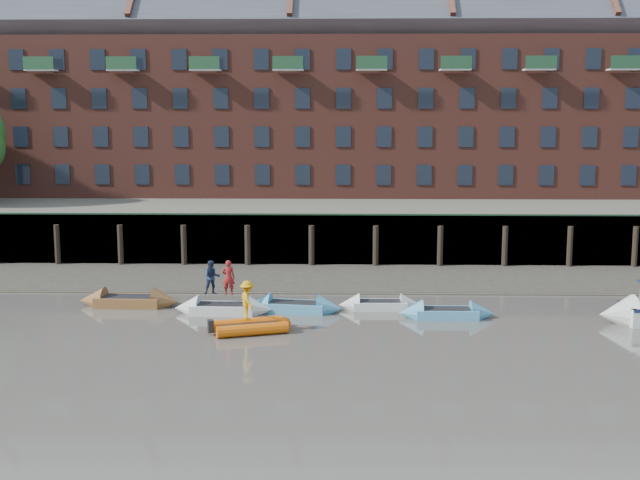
{
  "coord_description": "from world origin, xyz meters",
  "views": [
    {
      "loc": [
        3.74,
        -27.5,
        9.33
      ],
      "look_at": [
        2.77,
        12.0,
        3.2
      ],
      "focal_mm": 45.0,
      "sensor_mm": 36.0,
      "label": 1
    }
  ],
  "objects_px": {
    "rowboat_5": "(380,305)",
    "person_rib_crew": "(247,300)",
    "rowboat_4": "(294,307)",
    "rowboat_6": "(447,313)",
    "rowboat_3": "(223,309)",
    "rowboat_2": "(129,301)",
    "person_rower_b": "(212,278)",
    "rib_tender": "(253,326)",
    "person_rower_a": "(228,277)"
  },
  "relations": [
    {
      "from": "rowboat_5",
      "to": "person_rib_crew",
      "type": "bearing_deg",
      "value": -145.2
    },
    {
      "from": "rowboat_4",
      "to": "person_rib_crew",
      "type": "relative_size",
      "value": 2.76
    },
    {
      "from": "rowboat_6",
      "to": "rowboat_4",
      "type": "bearing_deg",
      "value": 172.25
    },
    {
      "from": "rowboat_3",
      "to": "person_rib_crew",
      "type": "relative_size",
      "value": 2.73
    },
    {
      "from": "rowboat_2",
      "to": "person_rower_b",
      "type": "bearing_deg",
      "value": -14.13
    },
    {
      "from": "rowboat_2",
      "to": "person_rower_b",
      "type": "relative_size",
      "value": 3.07
    },
    {
      "from": "rowboat_3",
      "to": "rowboat_5",
      "type": "relative_size",
      "value": 1.16
    },
    {
      "from": "rowboat_2",
      "to": "person_rower_b",
      "type": "distance_m",
      "value": 4.78
    },
    {
      "from": "rowboat_4",
      "to": "rowboat_6",
      "type": "relative_size",
      "value": 1.07
    },
    {
      "from": "rowboat_2",
      "to": "rib_tender",
      "type": "relative_size",
      "value": 1.44
    },
    {
      "from": "rowboat_5",
      "to": "person_rower_a",
      "type": "xyz_separation_m",
      "value": [
        -7.25,
        -1.03,
        1.54
      ]
    },
    {
      "from": "person_rower_b",
      "to": "person_rib_crew",
      "type": "xyz_separation_m",
      "value": [
        2.07,
        -3.37,
        -0.32
      ]
    },
    {
      "from": "rib_tender",
      "to": "person_rower_b",
      "type": "xyz_separation_m",
      "value": [
        -2.31,
        3.35,
        1.48
      ]
    },
    {
      "from": "rowboat_5",
      "to": "person_rower_a",
      "type": "relative_size",
      "value": 2.43
    },
    {
      "from": "rowboat_2",
      "to": "person_rower_a",
      "type": "distance_m",
      "value": 5.53
    },
    {
      "from": "rowboat_5",
      "to": "rowboat_2",
      "type": "bearing_deg",
      "value": 177.27
    },
    {
      "from": "rowboat_4",
      "to": "person_rower_a",
      "type": "relative_size",
      "value": 2.86
    },
    {
      "from": "rowboat_2",
      "to": "person_rower_a",
      "type": "xyz_separation_m",
      "value": [
        5.15,
        -1.34,
        1.49
      ]
    },
    {
      "from": "rib_tender",
      "to": "person_rower_b",
      "type": "distance_m",
      "value": 4.33
    },
    {
      "from": "person_rib_crew",
      "to": "rowboat_5",
      "type": "bearing_deg",
      "value": -76.41
    },
    {
      "from": "rowboat_3",
      "to": "person_rib_crew",
      "type": "xyz_separation_m",
      "value": [
        1.55,
        -3.26,
        1.18
      ]
    },
    {
      "from": "rowboat_2",
      "to": "rib_tender",
      "type": "xyz_separation_m",
      "value": [
        6.67,
        -4.65,
        0.0
      ]
    },
    {
      "from": "rowboat_3",
      "to": "rowboat_6",
      "type": "relative_size",
      "value": 1.06
    },
    {
      "from": "rowboat_6",
      "to": "person_rib_crew",
      "type": "height_order",
      "value": "person_rib_crew"
    },
    {
      "from": "rowboat_4",
      "to": "rowboat_6",
      "type": "xyz_separation_m",
      "value": [
        7.18,
        -1.03,
        -0.01
      ]
    },
    {
      "from": "rowboat_2",
      "to": "rowboat_6",
      "type": "xyz_separation_m",
      "value": [
        15.43,
        -1.96,
        -0.03
      ]
    },
    {
      "from": "rowboat_3",
      "to": "rowboat_4",
      "type": "relative_size",
      "value": 0.99
    },
    {
      "from": "person_rower_b",
      "to": "person_rib_crew",
      "type": "relative_size",
      "value": 0.95
    },
    {
      "from": "rowboat_2",
      "to": "rowboat_4",
      "type": "relative_size",
      "value": 1.05
    },
    {
      "from": "rowboat_5",
      "to": "person_rib_crew",
      "type": "relative_size",
      "value": 2.35
    },
    {
      "from": "rib_tender",
      "to": "rowboat_5",
      "type": "bearing_deg",
      "value": 19.04
    },
    {
      "from": "rowboat_2",
      "to": "person_rower_a",
      "type": "relative_size",
      "value": 3.0
    },
    {
      "from": "rowboat_2",
      "to": "rowboat_5",
      "type": "xyz_separation_m",
      "value": [
        12.4,
        -0.31,
        -0.05
      ]
    },
    {
      "from": "rowboat_5",
      "to": "rowboat_6",
      "type": "relative_size",
      "value": 0.91
    },
    {
      "from": "person_rower_a",
      "to": "rowboat_4",
      "type": "bearing_deg",
      "value": -174.21
    },
    {
      "from": "rowboat_5",
      "to": "person_rower_b",
      "type": "bearing_deg",
      "value": -174.33
    },
    {
      "from": "person_rower_a",
      "to": "rowboat_2",
      "type": "bearing_deg",
      "value": -16.45
    },
    {
      "from": "person_rower_b",
      "to": "rowboat_5",
      "type": "bearing_deg",
      "value": -8.87
    },
    {
      "from": "rowboat_4",
      "to": "rowboat_2",
      "type": "bearing_deg",
      "value": -178.47
    },
    {
      "from": "rowboat_2",
      "to": "rowboat_3",
      "type": "xyz_separation_m",
      "value": [
        4.88,
        -1.4,
        -0.02
      ]
    },
    {
      "from": "rowboat_3",
      "to": "person_rower_b",
      "type": "relative_size",
      "value": 2.88
    },
    {
      "from": "person_rower_a",
      "to": "person_rower_b",
      "type": "relative_size",
      "value": 1.02
    },
    {
      "from": "rowboat_4",
      "to": "rowboat_5",
      "type": "height_order",
      "value": "rowboat_4"
    },
    {
      "from": "person_rower_a",
      "to": "rowboat_5",
      "type": "bearing_deg",
      "value": -173.73
    },
    {
      "from": "rowboat_2",
      "to": "rowboat_5",
      "type": "distance_m",
      "value": 12.41
    },
    {
      "from": "rib_tender",
      "to": "rowboat_3",
      "type": "bearing_deg",
      "value": 100.8
    },
    {
      "from": "person_rower_a",
      "to": "rib_tender",
      "type": "bearing_deg",
      "value": 112.76
    },
    {
      "from": "person_rower_a",
      "to": "person_rower_b",
      "type": "height_order",
      "value": "person_rower_a"
    },
    {
      "from": "rib_tender",
      "to": "person_rower_a",
      "type": "height_order",
      "value": "person_rower_a"
    },
    {
      "from": "person_rower_a",
      "to": "person_rower_b",
      "type": "distance_m",
      "value": 0.79
    }
  ]
}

